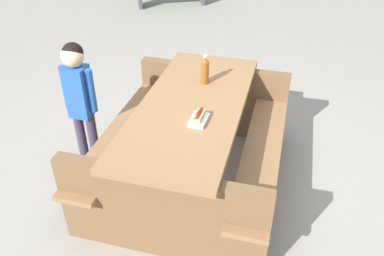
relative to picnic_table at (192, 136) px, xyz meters
name	(u,v)px	position (x,y,z in m)	size (l,w,h in m)	color
ground_plane	(192,179)	(0.00, 0.00, -0.44)	(30.00, 30.00, 0.00)	gray
picnic_table	(192,136)	(0.00, 0.00, 0.00)	(1.96, 1.61, 0.75)	olive
soda_bottle	(205,70)	(-0.34, -0.03, 0.42)	(0.06, 0.06, 0.25)	brown
hotdog_tray	(199,118)	(0.22, 0.14, 0.34)	(0.19, 0.13, 0.08)	white
child_in_coat	(79,92)	(0.14, -0.92, 0.28)	(0.19, 0.28, 1.14)	#3F334C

